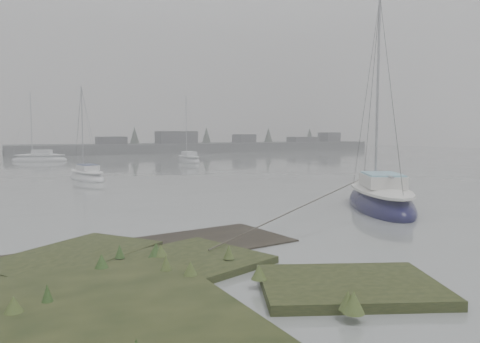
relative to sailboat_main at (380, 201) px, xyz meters
name	(u,v)px	position (x,y,z in m)	size (l,w,h in m)	color
ground	(74,173)	(-8.55, 23.28, -0.30)	(160.00, 160.00, 0.00)	slate
far_shoreline	(214,146)	(18.29, 55.18, 0.55)	(60.00, 8.00, 4.15)	#4C4F51
sailboat_main	(380,201)	(0.00, 0.00, 0.00)	(5.41, 6.94, 9.55)	black
sailboat_white	(87,177)	(-8.59, 17.83, -0.09)	(2.33, 4.93, 6.69)	silver
sailboat_far_b	(189,160)	(4.25, 31.56, -0.06)	(2.09, 5.40, 7.48)	#A9AFB2
sailboat_far_c	(40,159)	(-9.40, 40.66, -0.05)	(6.03, 3.71, 8.08)	silver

